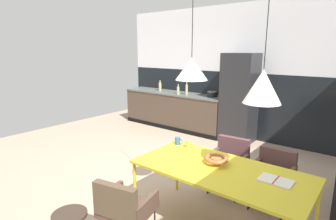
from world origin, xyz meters
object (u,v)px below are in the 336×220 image
object	(u,v)px
refrigerator_column	(239,98)
mug_glass_clear	(189,144)
bottle_oil_tall	(187,89)
pendant_lamp_over_table_far	(263,86)
armchair_corner_seat	(274,171)
armchair_near_window	(230,158)
mug_wide_latte	(178,141)
bottle_spice_small	(160,86)
open_book	(276,181)
bottle_vinegar_dark	(178,90)
dining_table	(220,172)
fruit_bowl	(216,159)
side_stool	(70,218)
pendant_lamp_over_table_near	(192,69)
armchair_facing_counter	(123,205)
cooking_pot	(212,94)

from	to	relation	value
refrigerator_column	mug_glass_clear	xyz separation A→B (m)	(0.52, -2.66, -0.18)
bottle_oil_tall	pendant_lamp_over_table_far	bearing A→B (deg)	-45.04
armchair_corner_seat	bottle_oil_tall	world-z (taller)	bottle_oil_tall
armchair_near_window	bottle_oil_tall	world-z (taller)	bottle_oil_tall
mug_wide_latte	bottle_spice_small	bearing A→B (deg)	134.15
armchair_near_window	pendant_lamp_over_table_far	xyz separation A→B (m)	(0.68, -0.84, 1.16)
open_book	bottle_vinegar_dark	bearing A→B (deg)	139.78
bottle_spice_small	mug_glass_clear	bearing A→B (deg)	-43.95
armchair_near_window	pendant_lamp_over_table_far	bearing A→B (deg)	125.13
dining_table	fruit_bowl	size ratio (longest dim) A/B	7.08
armchair_corner_seat	side_stool	xyz separation A→B (m)	(-1.19, -2.12, -0.06)
bottle_spice_small	pendant_lamp_over_table_near	xyz separation A→B (m)	(3.02, -3.01, 0.75)
armchair_facing_counter	mug_wide_latte	distance (m)	1.27
armchair_facing_counter	fruit_bowl	bearing A→B (deg)	51.56
armchair_near_window	pendant_lamp_over_table_far	world-z (taller)	pendant_lamp_over_table_far
bottle_oil_tall	armchair_corner_seat	bearing A→B (deg)	-36.31
mug_wide_latte	dining_table	bearing A→B (deg)	-21.90
armchair_near_window	bottle_spice_small	bearing A→B (deg)	-38.38
dining_table	armchair_near_window	size ratio (longest dim) A/B	2.47
refrigerator_column	mug_glass_clear	bearing A→B (deg)	-78.91
fruit_bowl	mug_wide_latte	distance (m)	0.75
armchair_facing_counter	bottle_spice_small	bearing A→B (deg)	113.39
open_book	side_stool	distance (m)	2.00
armchair_facing_counter	open_book	distance (m)	1.50
fruit_bowl	bottle_oil_tall	world-z (taller)	bottle_oil_tall
armchair_facing_counter	pendant_lamp_over_table_far	bearing A→B (deg)	31.71
mug_glass_clear	armchair_facing_counter	bearing A→B (deg)	-87.09
pendant_lamp_over_table_near	armchair_near_window	bearing A→B (deg)	85.96
refrigerator_column	bottle_spice_small	distance (m)	2.24
dining_table	armchair_corner_seat	distance (m)	0.92
armchair_corner_seat	armchair_near_window	xyz separation A→B (m)	(-0.62, 0.04, -0.00)
armchair_near_window	fruit_bowl	xyz separation A→B (m)	(0.21, -0.79, 0.29)
dining_table	fruit_bowl	world-z (taller)	fruit_bowl
bottle_vinegar_dark	armchair_near_window	bearing A→B (deg)	-39.35
open_book	cooking_pot	distance (m)	3.78
pendant_lamp_over_table_near	mug_glass_clear	bearing A→B (deg)	126.23
mug_glass_clear	side_stool	size ratio (longest dim) A/B	0.26
armchair_facing_counter	mug_glass_clear	xyz separation A→B (m)	(-0.06, 1.21, 0.28)
armchair_facing_counter	pendant_lamp_over_table_near	distance (m)	1.55
mug_wide_latte	bottle_oil_tall	bearing A→B (deg)	122.80
dining_table	mug_wide_latte	size ratio (longest dim) A/B	15.58
armchair_near_window	bottle_oil_tall	distance (m)	2.98
bottle_oil_tall	pendant_lamp_over_table_far	world-z (taller)	pendant_lamp_over_table_far
dining_table	bottle_vinegar_dark	world-z (taller)	bottle_vinegar_dark
fruit_bowl	bottle_oil_tall	distance (m)	3.66
bottle_oil_tall	pendant_lamp_over_table_far	xyz separation A→B (m)	(2.83, -2.83, 0.60)
refrigerator_column	open_book	xyz separation A→B (m)	(1.71, -2.89, -0.22)
open_book	refrigerator_column	bearing A→B (deg)	120.56
mug_wide_latte	bottle_vinegar_dark	world-z (taller)	bottle_vinegar_dark
bottle_oil_tall	armchair_near_window	bearing A→B (deg)	-42.91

